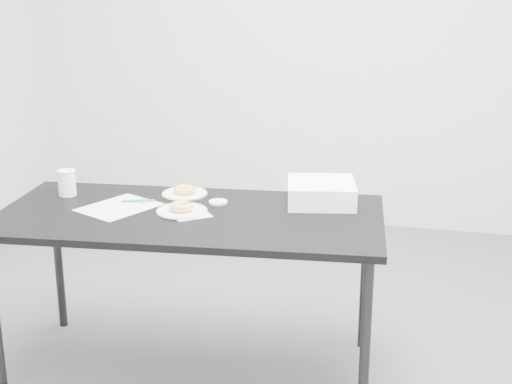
% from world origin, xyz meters
% --- Properties ---
extents(floor, '(4.00, 4.00, 0.00)m').
position_xyz_m(floor, '(0.00, 0.00, 0.00)').
color(floor, '#4E4D52').
rests_on(floor, ground).
extents(wall_back, '(4.00, 0.02, 2.70)m').
position_xyz_m(wall_back, '(0.00, 2.00, 1.35)').
color(wall_back, silver).
rests_on(wall_back, floor).
extents(table, '(1.67, 0.90, 0.73)m').
position_xyz_m(table, '(-0.14, -0.15, 0.68)').
color(table, black).
rests_on(table, floor).
extents(scorecard, '(0.35, 0.38, 0.00)m').
position_xyz_m(scorecard, '(-0.46, -0.14, 0.73)').
color(scorecard, silver).
rests_on(scorecard, table).
extents(logo_patch, '(0.07, 0.07, 0.00)m').
position_xyz_m(logo_patch, '(-0.39, -0.04, 0.74)').
color(logo_patch, green).
rests_on(logo_patch, scorecard).
extents(pen, '(0.14, 0.05, 0.01)m').
position_xyz_m(pen, '(-0.41, -0.06, 0.74)').
color(pen, '#0B767D').
rests_on(pen, scorecard).
extents(napkin, '(0.21, 0.21, 0.00)m').
position_xyz_m(napkin, '(-0.14, -0.16, 0.73)').
color(napkin, silver).
rests_on(napkin, table).
extents(plate_near, '(0.21, 0.21, 0.01)m').
position_xyz_m(plate_near, '(-0.18, -0.14, 0.74)').
color(plate_near, white).
rests_on(plate_near, napkin).
extents(donut_near, '(0.14, 0.14, 0.03)m').
position_xyz_m(donut_near, '(-0.18, -0.14, 0.76)').
color(donut_near, gold).
rests_on(donut_near, plate_near).
extents(plate_far, '(0.21, 0.21, 0.01)m').
position_xyz_m(plate_far, '(-0.25, 0.11, 0.74)').
color(plate_far, white).
rests_on(plate_far, table).
extents(donut_far, '(0.10, 0.10, 0.03)m').
position_xyz_m(donut_far, '(-0.25, 0.11, 0.75)').
color(donut_far, gold).
rests_on(donut_far, plate_far).
extents(coffee_cup, '(0.08, 0.08, 0.12)m').
position_xyz_m(coffee_cup, '(-0.76, -0.03, 0.79)').
color(coffee_cup, white).
rests_on(coffee_cup, table).
extents(cup_lid, '(0.08, 0.08, 0.01)m').
position_xyz_m(cup_lid, '(-0.07, 0.01, 0.74)').
color(cup_lid, silver).
rests_on(cup_lid, table).
extents(bakery_box, '(0.34, 0.34, 0.10)m').
position_xyz_m(bakery_box, '(0.37, 0.13, 0.78)').
color(bakery_box, white).
rests_on(bakery_box, table).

